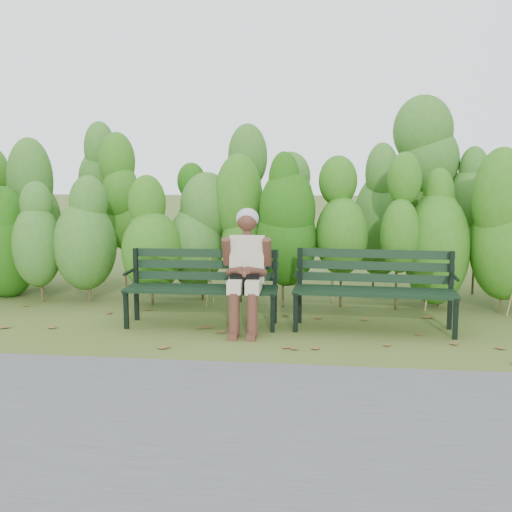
# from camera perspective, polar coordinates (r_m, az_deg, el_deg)

# --- Properties ---
(ground) EXTENTS (80.00, 80.00, 0.00)m
(ground) POSITION_cam_1_polar(r_m,az_deg,el_deg) (6.05, -0.40, -7.51)
(ground) COLOR #3E551B
(footpath) EXTENTS (60.00, 2.50, 0.01)m
(footpath) POSITION_cam_1_polar(r_m,az_deg,el_deg) (3.99, -4.59, -15.72)
(footpath) COLOR #474749
(footpath) RESTS_ON ground
(hedge_band) EXTENTS (11.04, 1.67, 2.42)m
(hedge_band) POSITION_cam_1_polar(r_m,az_deg,el_deg) (7.69, 1.36, 5.27)
(hedge_band) COLOR #47381E
(hedge_band) RESTS_ON ground
(leaf_litter) EXTENTS (5.90, 2.14, 0.01)m
(leaf_litter) POSITION_cam_1_polar(r_m,az_deg,el_deg) (6.04, -1.27, -7.49)
(leaf_litter) COLOR brown
(leaf_litter) RESTS_ON ground
(bench_left) EXTENTS (1.61, 0.57, 0.80)m
(bench_left) POSITION_cam_1_polar(r_m,az_deg,el_deg) (6.40, -5.07, -2.36)
(bench_left) COLOR black
(bench_left) RESTS_ON ground
(bench_right) EXTENTS (1.66, 0.62, 0.82)m
(bench_right) POSITION_cam_1_polar(r_m,az_deg,el_deg) (6.30, 11.17, -2.55)
(bench_right) COLOR black
(bench_right) RESTS_ON ground
(seated_woman) EXTENTS (0.51, 0.75, 1.25)m
(seated_woman) POSITION_cam_1_polar(r_m,az_deg,el_deg) (6.14, -0.93, -0.66)
(seated_woman) COLOR #C2B696
(seated_woman) RESTS_ON ground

